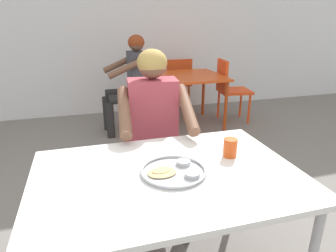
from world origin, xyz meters
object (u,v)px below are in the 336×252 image
(table_background_red, at_px, (189,81))
(chair_red_left, at_px, (142,96))
(chair_foreground, at_px, (151,146))
(chair_red_right, at_px, (229,86))
(table_foreground, at_px, (167,185))
(thali_tray, at_px, (174,171))
(diner_foreground, at_px, (155,125))
(patron_background, at_px, (131,76))
(chair_red_far, at_px, (177,81))
(drinking_cup, at_px, (230,147))

(table_background_red, distance_m, chair_red_left, 0.67)
(chair_foreground, height_order, chair_red_right, chair_red_right)
(table_foreground, xyz_separation_m, thali_tray, (0.04, -0.01, 0.08))
(chair_foreground, relative_size, diner_foreground, 0.65)
(chair_red_left, distance_m, patron_background, 0.30)
(chair_foreground, height_order, chair_red_far, chair_red_far)
(table_foreground, distance_m, chair_red_far, 3.36)
(table_background_red, bearing_deg, chair_red_right, 0.61)
(table_foreground, relative_size, patron_background, 1.05)
(table_foreground, distance_m, drinking_cup, 0.41)
(drinking_cup, height_order, chair_red_far, chair_red_far)
(chair_foreground, distance_m, chair_red_right, 2.25)
(diner_foreground, bearing_deg, chair_foreground, 85.03)
(diner_foreground, distance_m, table_background_red, 2.08)
(diner_foreground, height_order, table_background_red, diner_foreground)
(thali_tray, relative_size, patron_background, 0.26)
(chair_red_left, bearing_deg, chair_foreground, -98.80)
(thali_tray, height_order, chair_foreground, chair_foreground)
(chair_foreground, relative_size, table_background_red, 0.92)
(patron_background, bearing_deg, drinking_cup, -86.56)
(chair_red_right, height_order, chair_red_far, chair_red_right)
(thali_tray, distance_m, drinking_cup, 0.36)
(chair_red_left, relative_size, patron_background, 0.65)
(table_foreground, relative_size, table_background_red, 1.47)
(table_background_red, height_order, chair_red_left, chair_red_left)
(drinking_cup, bearing_deg, diner_foreground, 116.37)
(diner_foreground, relative_size, chair_red_far, 1.48)
(drinking_cup, xyz_separation_m, chair_red_left, (-0.01, 2.42, -0.31))
(chair_foreground, bearing_deg, chair_red_far, 67.52)
(drinking_cup, xyz_separation_m, chair_foreground, (-0.26, 0.78, -0.30))
(patron_background, bearing_deg, table_background_red, 0.32)
(table_background_red, bearing_deg, chair_red_left, -179.60)
(table_foreground, height_order, chair_red_right, chair_red_right)
(drinking_cup, distance_m, patron_background, 2.43)
(diner_foreground, relative_size, table_background_red, 1.41)
(diner_foreground, distance_m, chair_red_far, 2.72)
(table_foreground, xyz_separation_m, chair_red_right, (1.64, 2.52, -0.15))
(drinking_cup, bearing_deg, table_foreground, -167.08)
(chair_red_far, distance_m, patron_background, 1.10)
(drinking_cup, height_order, chair_red_left, drinking_cup)
(chair_foreground, distance_m, chair_red_far, 2.50)
(table_background_red, bearing_deg, thali_tray, -111.44)
(diner_foreground, relative_size, chair_red_left, 1.55)
(drinking_cup, bearing_deg, chair_red_far, 77.39)
(table_foreground, bearing_deg, patron_background, 84.59)
(chair_red_left, bearing_deg, thali_tray, -97.64)
(chair_red_far, relative_size, patron_background, 0.68)
(thali_tray, relative_size, diner_foreground, 0.26)
(table_foreground, distance_m, patron_background, 2.52)
(chair_foreground, xyz_separation_m, patron_background, (0.12, 1.64, 0.25))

